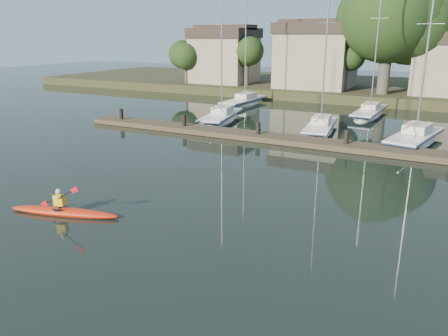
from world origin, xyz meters
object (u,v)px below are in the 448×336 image
at_px(kayak, 64,210).
at_px(sailboat_6, 369,117).
at_px(dock, 300,141).
at_px(sailboat_1, 221,123).
at_px(sailboat_3, 414,146).
at_px(sailboat_5, 244,106).
at_px(sailboat_2, 320,133).

bearing_deg(kayak, sailboat_6, 60.78).
xyz_separation_m(dock, sailboat_1, (-8.40, 4.75, -0.39)).
relative_size(sailboat_1, sailboat_3, 1.01).
bearing_deg(dock, sailboat_5, 127.37).
bearing_deg(sailboat_6, sailboat_5, 179.19).
bearing_deg(sailboat_3, sailboat_5, 161.25).
bearing_deg(sailboat_2, kayak, -110.94).
height_order(dock, sailboat_6, sailboat_6).
height_order(dock, sailboat_5, sailboat_5).
bearing_deg(dock, sailboat_1, 150.50).
bearing_deg(sailboat_5, kayak, -75.85).
bearing_deg(dock, sailboat_2, 88.70).
distance_m(kayak, sailboat_1, 20.84).
bearing_deg(dock, sailboat_6, 80.53).
xyz_separation_m(sailboat_1, sailboat_2, (8.50, -0.21, 0.02)).
xyz_separation_m(kayak, sailboat_3, (11.38, 19.56, -0.38)).
xyz_separation_m(kayak, sailboat_1, (-3.71, 20.50, -0.36)).
distance_m(kayak, dock, 16.43).
height_order(sailboat_1, sailboat_6, sailboat_6).
bearing_deg(sailboat_1, sailboat_2, -11.50).
bearing_deg(sailboat_1, kayak, -89.87).
bearing_deg(kayak, dock, 57.60).
height_order(kayak, sailboat_2, sailboat_2).
bearing_deg(sailboat_6, sailboat_1, -139.67).
height_order(dock, sailboat_3, sailboat_3).
xyz_separation_m(dock, sailboat_6, (2.18, 13.07, -0.37)).
xyz_separation_m(sailboat_5, sailboat_6, (12.66, -0.66, 0.01)).
distance_m(sailboat_1, sailboat_3, 15.11).
relative_size(sailboat_5, sailboat_6, 1.01).
distance_m(dock, sailboat_1, 9.66).
relative_size(dock, sailboat_5, 2.39).
height_order(kayak, sailboat_5, sailboat_5).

